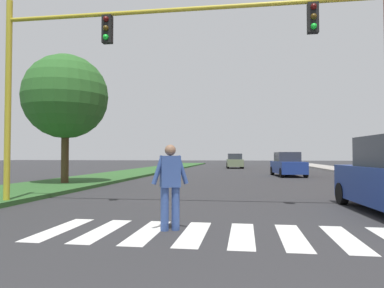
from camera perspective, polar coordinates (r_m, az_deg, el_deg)
The scene contains 9 objects.
ground_plane at distance 30.39m, azimuth 8.44°, elevation -4.59°, with size 140.00×140.00×0.00m, color #2D2D30.
crosswalk at distance 6.81m, azimuth 8.06°, elevation -14.32°, with size 7.65×2.20×0.01m.
median_strip at distance 29.72m, azimuth -8.68°, elevation -4.51°, with size 4.14×64.00×0.15m, color #2D5B28.
tree_mid at distance 18.51m, azimuth -19.69°, elevation 7.17°, with size 4.10×4.10×6.25m.
sidewalk_right at distance 29.86m, azimuth 26.63°, elevation -4.32°, with size 3.00×64.00×0.15m, color #9E9991.
traffic_light_gantry at distance 10.74m, azimuth -13.17°, elevation 14.11°, with size 10.44×0.30×6.00m.
pedestrian_performer at distance 7.04m, azimuth -3.53°, elevation -6.27°, with size 0.72×0.38×1.69m.
sedan_midblock at distance 25.93m, azimuth 15.16°, elevation -3.29°, with size 2.19×4.41×1.70m.
sedan_distant at distance 40.75m, azimuth 6.89°, elevation -2.80°, with size 2.12×4.52×1.66m.
Camera 1 is at (0.06, -0.36, 1.48)m, focal length 33.12 mm.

